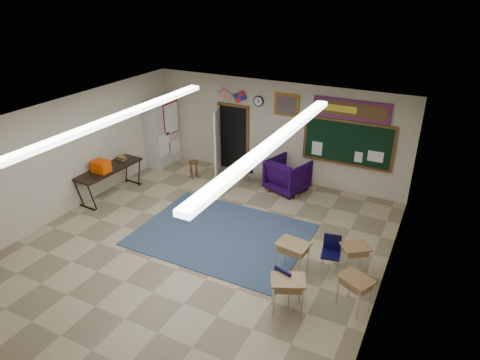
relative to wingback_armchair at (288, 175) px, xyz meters
The scene contains 25 objects.
floor 3.90m from the wingback_armchair, 100.83° to the right, with size 9.00×9.00×0.00m, color tan.
back_wall 1.43m from the wingback_armchair, 136.01° to the left, with size 8.00×0.04×3.00m, color beige.
front_wall 8.39m from the wingback_armchair, 95.00° to the right, with size 8.00×0.04×3.00m, color beige.
left_wall 6.15m from the wingback_armchair, 141.21° to the right, with size 0.04×9.00×3.00m, color beige.
right_wall 5.12m from the wingback_armchair, 49.25° to the right, with size 0.04×9.00×3.00m, color beige.
ceiling 4.61m from the wingback_armchair, 100.83° to the right, with size 8.00×9.00×0.04m, color silver.
area_rug 3.08m from the wingback_armchair, 99.96° to the right, with size 4.00×3.00×0.02m, color #324160.
fluorescent_strips 4.58m from the wingback_armchair, 100.83° to the right, with size 3.86×6.00×0.10m, color white, non-canonical shape.
doorway 2.37m from the wingback_armchair, 166.08° to the left, with size 1.10×0.89×2.16m.
chalkboard 1.89m from the wingback_armchair, 24.22° to the left, with size 2.55×0.14×1.30m.
bulletin_board 2.55m from the wingback_armchair, 24.36° to the left, with size 2.10×0.05×0.55m.
framed_art_print 2.02m from the wingback_armchair, 119.44° to the left, with size 0.75×0.05×0.65m.
wall_clock 2.36m from the wingback_armchair, 152.39° to the left, with size 0.32×0.05×0.32m.
wall_flags 2.99m from the wingback_armchair, 163.22° to the left, with size 1.16×0.06×0.70m, color red, non-canonical shape.
storage_cabinet 4.48m from the wingback_armchair, behind, with size 0.59×1.25×2.20m.
wingback_armchair is the anchor object (origin of this frame).
student_chair_reading 1.28m from the wingback_armchair, behind, with size 0.40×0.40×0.80m, color black, non-canonical shape.
student_chair_desk_a 4.78m from the wingback_armchair, 68.67° to the right, with size 0.41×0.41×0.82m, color black, non-canonical shape.
student_chair_desk_b 3.88m from the wingback_armchair, 55.33° to the right, with size 0.41×0.41×0.81m, color black, non-canonical shape.
student_desk_front_left 3.96m from the wingback_armchair, 67.27° to the right, with size 0.70×0.56×0.77m.
student_desk_front_right 4.03m from the wingback_armchair, 48.56° to the right, with size 0.71×0.68×0.68m.
student_desk_back_left 5.09m from the wingback_armchair, 68.77° to the right, with size 0.76×0.68×0.75m.
student_desk_back_right 5.03m from the wingback_armchair, 54.48° to the right, with size 0.72×0.66×0.70m.
folding_table 5.08m from the wingback_armchair, 149.40° to the right, with size 0.79×2.09×1.17m.
wooden_stool 2.93m from the wingback_armchair, 169.41° to the right, with size 0.32×0.32×0.56m.
Camera 1 is at (4.60, -6.85, 5.68)m, focal length 32.00 mm.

